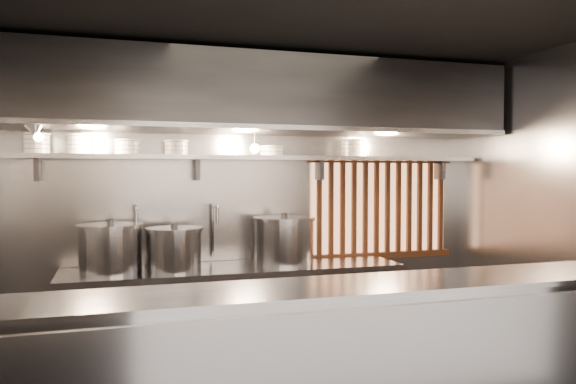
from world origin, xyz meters
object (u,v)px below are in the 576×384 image
stock_pot_right (284,240)px  stock_pot_mid (110,248)px  stock_pot_left (174,249)px  pendant_bulb (255,148)px  heat_lamp (35,130)px

stock_pot_right → stock_pot_mid: bearing=-178.4°
stock_pot_left → pendant_bulb: bearing=8.8°
heat_lamp → pendant_bulb: heat_lamp is taller
stock_pot_mid → stock_pot_right: (1.54, 0.04, 0.01)m
pendant_bulb → stock_pot_left: (-0.74, -0.11, -0.87)m
stock_pot_right → stock_pot_left: bearing=-174.8°
stock_pot_right → pendant_bulb: bearing=175.3°
heat_lamp → pendant_bulb: 1.83m
pendant_bulb → stock_pot_mid: 1.53m
pendant_bulb → stock_pot_right: size_ratio=0.24×
heat_lamp → stock_pot_right: (2.07, 0.33, -0.95)m
stock_pot_left → stock_pot_mid: bearing=174.8°
pendant_bulb → stock_pot_mid: (-1.26, -0.07, -0.85)m
stock_pot_mid → stock_pot_left: bearing=-5.2°
heat_lamp → stock_pot_right: bearing=9.0°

